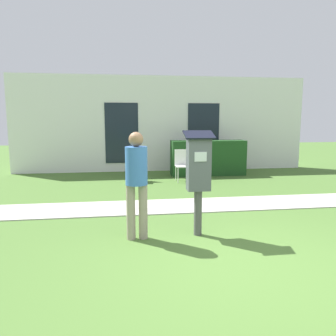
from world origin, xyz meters
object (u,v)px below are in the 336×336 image
(parking_meter, at_px, (199,169))
(outdoor_chair_left, at_px, (134,163))
(outdoor_chair_middle, at_px, (183,163))
(person_standing, at_px, (137,177))

(parking_meter, bearing_deg, outdoor_chair_left, 99.55)
(parking_meter, relative_size, outdoor_chair_middle, 1.77)
(parking_meter, xyz_separation_m, outdoor_chair_middle, (0.61, 4.44, -0.49))
(parking_meter, xyz_separation_m, person_standing, (-0.93, -0.03, -0.09))
(outdoor_chair_left, bearing_deg, person_standing, -83.20)
(outdoor_chair_left, bearing_deg, outdoor_chair_middle, 2.33)
(parking_meter, height_order, outdoor_chair_left, parking_meter)
(person_standing, distance_m, outdoor_chair_left, 4.65)
(parking_meter, relative_size, outdoor_chair_left, 1.77)
(person_standing, bearing_deg, outdoor_chair_middle, 81.48)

